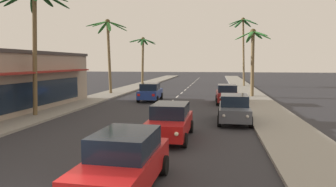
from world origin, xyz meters
The scene contains 13 objects.
sidewalk_right centered at (7.80, 20.00, 0.07)m, with size 3.20×110.00×0.14m, color gray.
sidewalk_left centered at (-7.80, 20.00, 0.07)m, with size 3.20×110.00×0.14m, color gray.
lane_markings centered at (0.44, 19.17, 0.00)m, with size 4.28×86.24×0.01m.
sedan_lead_at_stop_bar centered at (1.60, 2.22, 0.85)m, with size 2.06×4.49×1.68m.
sedan_third_in_queue centered at (1.98, 8.28, 0.85)m, with size 1.98×4.46×1.68m.
sedan_oncoming_far centered at (-2.08, 22.16, 0.85)m, with size 2.09×4.50×1.68m.
sedan_parked_nearest_kerb centered at (5.05, 21.37, 0.85)m, with size 2.02×4.48×1.68m.
sedan_parked_mid_kerb centered at (5.22, 12.81, 0.85)m, with size 2.01×4.48×1.68m.
palm_left_second centered at (-7.61, 12.56, 6.66)m, with size 4.59×4.76×8.64m.
palm_left_third centered at (-8.07, 27.26, 6.34)m, with size 4.62×4.35×8.49m.
palm_left_farthest centered at (-7.67, 41.90, 5.61)m, with size 4.46×4.19×7.67m.
palm_right_third centered at (7.78, 26.57, 5.02)m, with size 3.67×3.58×7.08m.
palm_right_farthest centered at (7.88, 40.64, 7.89)m, with size 4.40×4.41×10.20m.
Camera 1 is at (4.17, -5.82, 3.64)m, focal length 32.38 mm.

